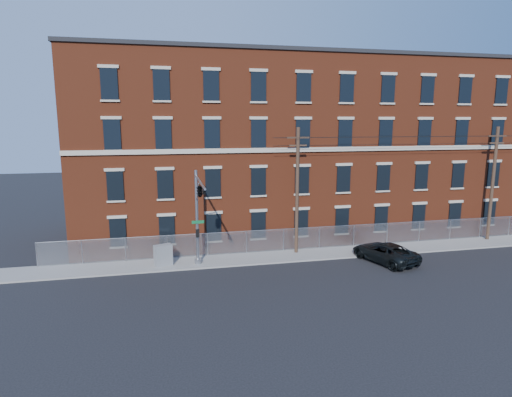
{
  "coord_description": "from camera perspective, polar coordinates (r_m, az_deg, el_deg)",
  "views": [
    {
      "loc": [
        -8.33,
        -26.06,
        10.52
      ],
      "look_at": [
        -1.68,
        4.0,
        4.96
      ],
      "focal_mm": 29.86,
      "sensor_mm": 36.0,
      "label": 1
    }
  ],
  "objects": [
    {
      "name": "ground",
      "position": [
        29.31,
        5.0,
        -10.84
      ],
      "size": [
        140.0,
        140.0,
        0.0
      ],
      "primitive_type": "plane",
      "color": "black",
      "rests_on": "ground"
    },
    {
      "name": "sidewalk",
      "position": [
        38.57,
        20.05,
        -6.14
      ],
      "size": [
        65.0,
        3.0,
        0.12
      ],
      "primitive_type": "cube",
      "color": "gray",
      "rests_on": "ground"
    },
    {
      "name": "mill_building",
      "position": [
        44.93,
        14.57,
        6.88
      ],
      "size": [
        55.3,
        14.32,
        16.3
      ],
      "color": "maroon",
      "rests_on": "ground"
    },
    {
      "name": "chain_link_fence",
      "position": [
        39.37,
        19.13,
        -4.26
      ],
      "size": [
        59.06,
        0.06,
        1.85
      ],
      "color": "#A5A8AD",
      "rests_on": "ground"
    },
    {
      "name": "traffic_signal_mast",
      "position": [
        28.8,
        -7.62,
        -0.13
      ],
      "size": [
        0.9,
        6.75,
        7.0
      ],
      "color": "#9EA0A5",
      "rests_on": "ground"
    },
    {
      "name": "utility_pole_near",
      "position": [
        33.71,
        5.54,
        1.34
      ],
      "size": [
        1.8,
        0.28,
        10.0
      ],
      "color": "#402C20",
      "rests_on": "ground"
    },
    {
      "name": "utility_pole_mid",
      "position": [
        42.8,
        29.14,
        1.98
      ],
      "size": [
        1.8,
        0.28,
        10.0
      ],
      "color": "#402C20",
      "rests_on": "ground"
    },
    {
      "name": "overhead_wires",
      "position": [
        42.51,
        29.58,
        7.02
      ],
      "size": [
        40.0,
        0.62,
        0.62
      ],
      "color": "black",
      "rests_on": "ground"
    },
    {
      "name": "pickup_truck",
      "position": [
        34.07,
        16.86,
        -6.9
      ],
      "size": [
        3.98,
        5.86,
        1.49
      ],
      "primitive_type": "imported",
      "rotation": [
        0.0,
        0.0,
        3.45
      ],
      "color": "black",
      "rests_on": "ground"
    },
    {
      "name": "utility_cabinet",
      "position": [
        32.12,
        -12.33,
        -7.43
      ],
      "size": [
        1.4,
        1.04,
        1.57
      ],
      "primitive_type": "cube",
      "rotation": [
        0.0,
        0.0,
        0.37
      ],
      "color": "slate",
      "rests_on": "sidewalk"
    }
  ]
}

